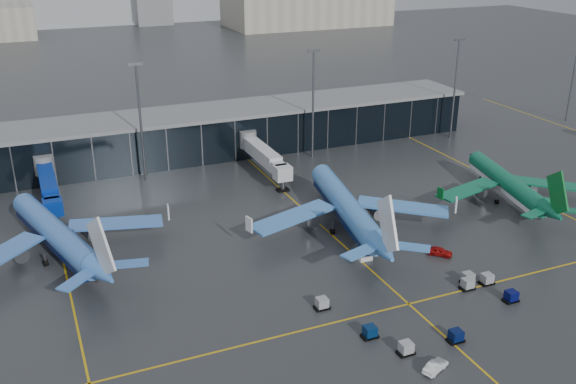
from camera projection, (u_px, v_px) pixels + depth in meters
name	position (u px, v px, depth m)	size (l,w,h in m)	color
ground	(303.00, 271.00, 102.25)	(600.00, 600.00, 0.00)	#282B2D
terminal_pier	(196.00, 133.00, 152.98)	(142.00, 17.00, 10.70)	black
jet_bridges	(48.00, 185.00, 124.41)	(94.00, 27.50, 7.20)	#595B60
flood_masts	(231.00, 109.00, 141.41)	(203.00, 0.50, 25.50)	#595B60
distant_hangars	(182.00, 13.00, 347.01)	(260.00, 71.00, 22.00)	#B2AD99
taxi_lines	(330.00, 233.00, 114.91)	(220.00, 120.00, 0.02)	gold
airliner_arkefly	(54.00, 220.00, 104.53)	(37.47, 42.68, 13.12)	#3C72C7
airliner_klm_near	(346.00, 193.00, 114.65)	(39.05, 44.47, 13.67)	#4183D5
airliner_aer_lingus	(508.00, 172.00, 127.21)	(33.48, 38.13, 11.72)	#0C6745
baggage_carts	(438.00, 306.00, 91.25)	(28.50, 15.60, 1.70)	black
mobile_airstair	(362.00, 253.00, 106.11)	(2.32, 3.28, 3.45)	white
service_van_red	(439.00, 251.00, 106.83)	(1.72, 4.26, 1.45)	#A10C0C
service_van_white	(435.00, 366.00, 78.76)	(1.39, 4.00, 1.32)	silver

